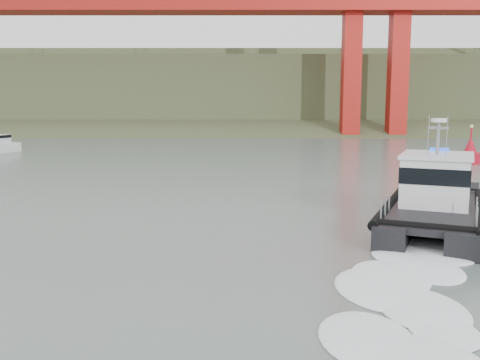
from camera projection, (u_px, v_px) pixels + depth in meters
name	position (u px, v px, depth m)	size (l,w,h in m)	color
ground	(268.00, 280.00, 18.62)	(400.00, 400.00, 0.00)	#46544E
headlands	(244.00, 98.00, 141.74)	(500.00, 105.36, 27.12)	#364326
patrol_boat	(435.00, 199.00, 26.30)	(8.31, 12.10, 5.53)	black
nav_buoy	(470.00, 153.00, 53.19)	(1.96, 1.96, 4.08)	#AE0C1E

